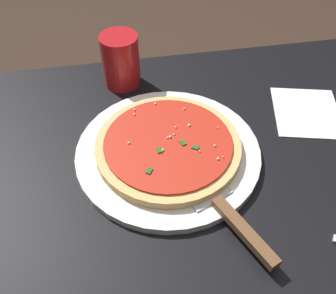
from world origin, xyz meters
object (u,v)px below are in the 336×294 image
at_px(serving_plate, 168,152).
at_px(cup_tall_drink, 121,60).
at_px(napkin_folded_right, 307,112).
at_px(pizza, 168,146).
at_px(pizza_server, 226,212).

height_order(serving_plate, cup_tall_drink, cup_tall_drink).
height_order(serving_plate, napkin_folded_right, serving_plate).
bearing_deg(serving_plate, cup_tall_drink, -75.21).
xyz_separation_m(pizza, cup_tall_drink, (0.06, -0.22, 0.03)).
bearing_deg(cup_tall_drink, napkin_folded_right, 155.23).
height_order(cup_tall_drink, napkin_folded_right, cup_tall_drink).
distance_m(pizza, napkin_folded_right, 0.30).
distance_m(serving_plate, cup_tall_drink, 0.24).
xyz_separation_m(serving_plate, pizza_server, (-0.06, 0.15, 0.01)).
distance_m(cup_tall_drink, napkin_folded_right, 0.39).
height_order(pizza, cup_tall_drink, cup_tall_drink).
xyz_separation_m(pizza_server, cup_tall_drink, (0.12, -0.37, 0.04)).
height_order(pizza, pizza_server, pizza).
xyz_separation_m(pizza, pizza_server, (-0.06, 0.15, -0.00)).
bearing_deg(napkin_folded_right, cup_tall_drink, -24.77).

